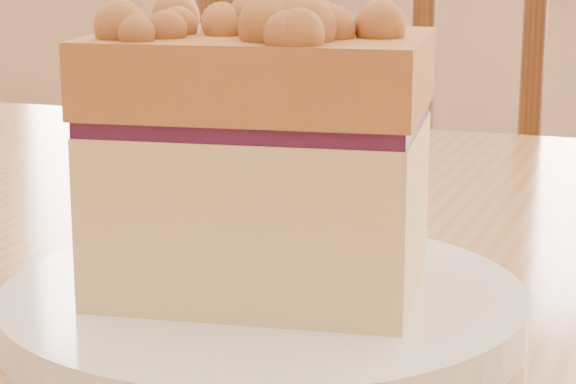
# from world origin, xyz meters

# --- Properties ---
(cafe_chair_main) EXTENTS (0.59, 0.59, 1.03)m
(cafe_chair_main) POSITION_xyz_m (-0.17, 0.96, 0.52)
(cafe_chair_main) COLOR brown
(cafe_chair_main) RESTS_ON ground
(plate) EXTENTS (0.23, 0.23, 0.02)m
(plate) POSITION_xyz_m (-0.04, 0.23, 0.76)
(plate) COLOR white
(plate) RESTS_ON cafe_table_main
(cake_slice) EXTENTS (0.16, 0.12, 0.13)m
(cake_slice) POSITION_xyz_m (-0.04, 0.23, 0.83)
(cake_slice) COLOR #F6D88B
(cake_slice) RESTS_ON plate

